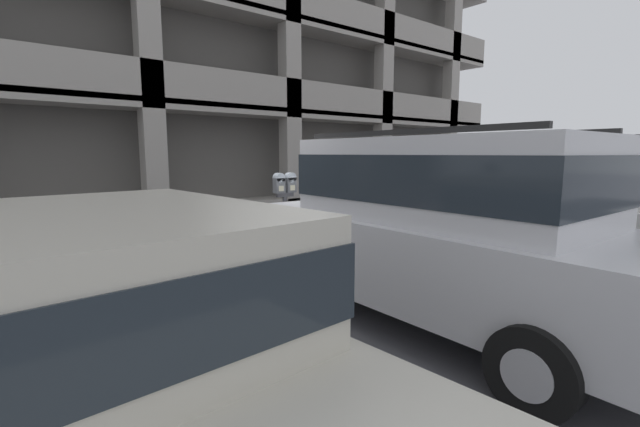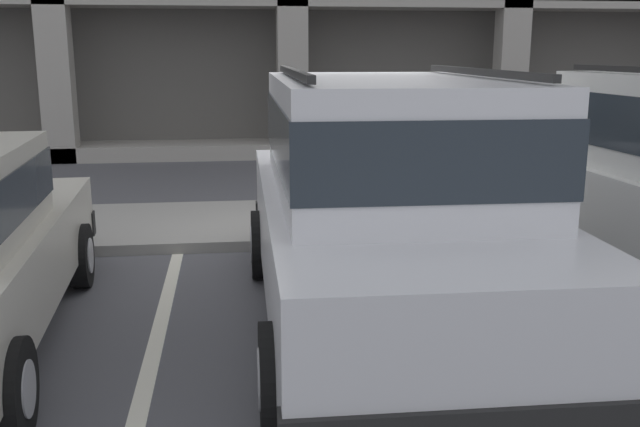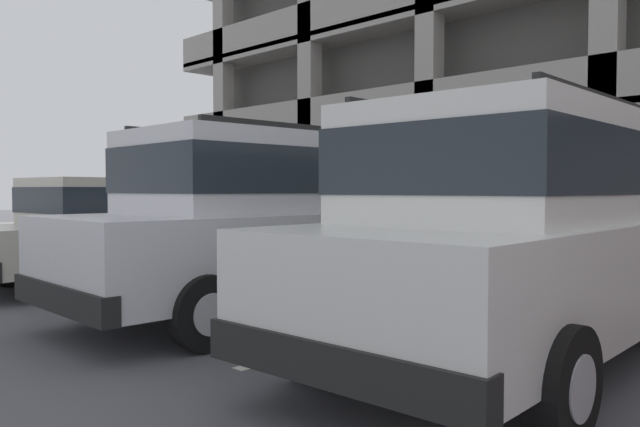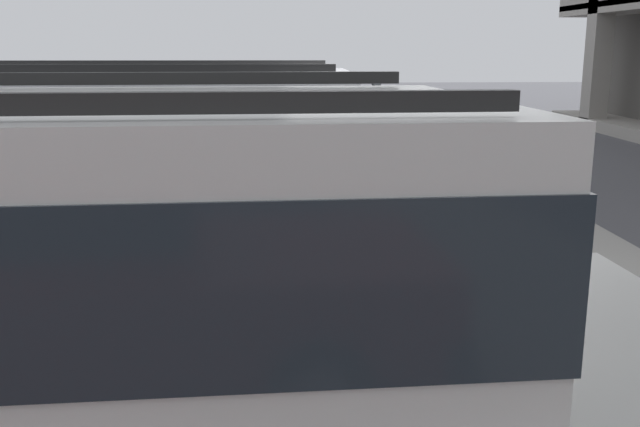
% 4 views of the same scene
% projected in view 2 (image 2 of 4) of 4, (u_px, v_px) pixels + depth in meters
% --- Properties ---
extents(ground_plane, '(80.00, 80.00, 0.10)m').
position_uv_depth(ground_plane, '(328.00, 258.00, 7.77)').
color(ground_plane, '#4C4C51').
extents(sidewalk, '(40.00, 2.20, 0.12)m').
position_uv_depth(sidewalk, '(314.00, 221.00, 9.00)').
color(sidewalk, gray).
rests_on(sidewalk, ground_plane).
extents(parking_stall_lines, '(13.14, 4.80, 0.01)m').
position_uv_depth(parking_stall_lines, '(522.00, 289.00, 6.60)').
color(parking_stall_lines, silver).
rests_on(parking_stall_lines, ground_plane).
extents(silver_suv, '(2.08, 4.81, 2.03)m').
position_uv_depth(silver_suv, '(385.00, 196.00, 5.39)').
color(silver_suv, silver).
rests_on(silver_suv, ground_plane).
extents(parking_meter_near, '(0.35, 0.12, 1.41)m').
position_uv_depth(parking_meter_near, '(314.00, 143.00, 7.82)').
color(parking_meter_near, '#47474C').
rests_on(parking_meter_near, sidewalk).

